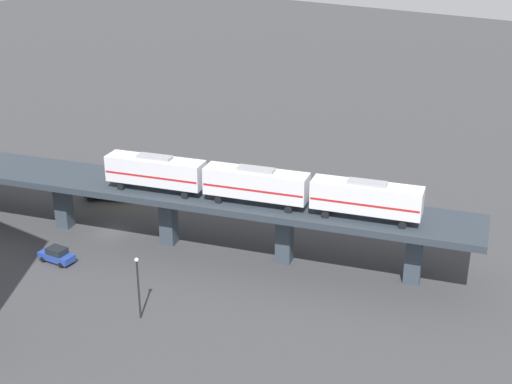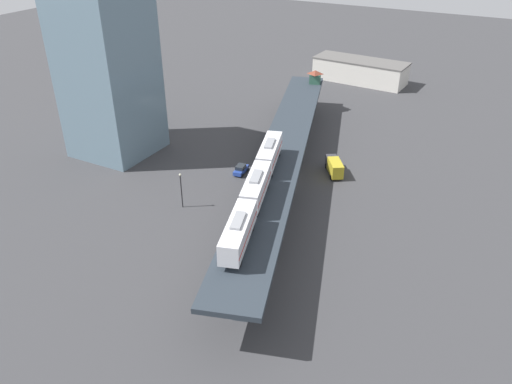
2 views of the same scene
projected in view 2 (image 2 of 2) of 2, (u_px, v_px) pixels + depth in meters
The scene contains 10 objects.
ground_plane at pixel (282, 182), 100.16m from camera, with size 400.00×400.00×0.00m, color #38383A.
elevated_viaduct at pixel (283, 153), 96.76m from camera, with size 35.05×90.41×7.55m.
subway_train at pixel (256, 186), 77.97m from camera, with size 13.60×36.38×4.45m.
signal_hut at pixel (315, 76), 130.05m from camera, with size 4.02×4.02×3.40m.
street_car_white at pixel (291, 129), 121.34m from camera, with size 3.49×4.75×1.89m.
street_car_blue at pixel (241, 169), 102.80m from camera, with size 2.34×4.58×1.89m.
delivery_truck at pixel (334, 166), 102.15m from camera, with size 5.83×7.26×3.20m.
street_lamp at pixel (181, 188), 89.75m from camera, with size 0.44×0.44×6.94m.
warehouse_building at pixel (360, 71), 155.03m from camera, with size 29.18×12.09×6.80m.
office_tower at pixel (108, 72), 104.03m from camera, with size 16.00×16.00×36.00m.
Camera 2 is at (36.61, -79.89, 48.38)m, focal length 35.00 mm.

